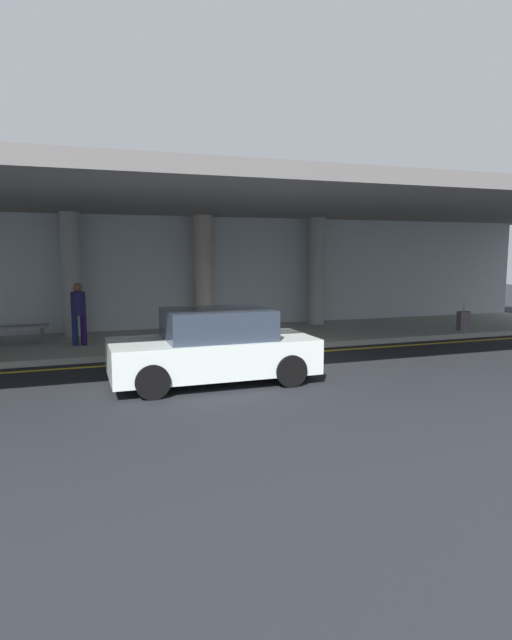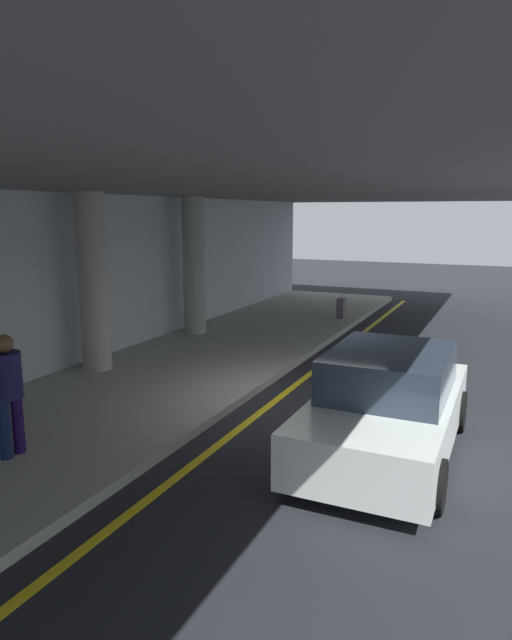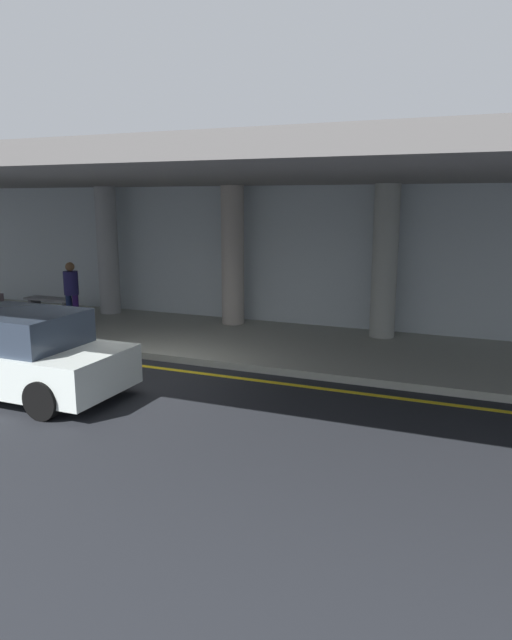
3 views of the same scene
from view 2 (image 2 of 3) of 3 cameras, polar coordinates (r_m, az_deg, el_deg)
name	(u,v)px [view 2 (image 2 of 3)]	position (r m, az deg, el deg)	size (l,w,h in m)	color
ground_plane	(301,406)	(10.11, 4.64, -8.76)	(60.00, 60.00, 0.00)	#202328
sidewalk	(156,381)	(11.47, -10.13, -6.11)	(26.00, 4.20, 0.15)	#9B9E93
lane_stripe_yellow	(274,402)	(10.30, 1.80, -8.34)	(26.00, 0.14, 0.01)	yellow
support_column_center	(93,283)	(11.97, -16.24, 3.65)	(0.60, 0.60, 3.65)	#A39A91
support_column_right_mid	(194,266)	(15.19, -6.32, 5.48)	(0.60, 0.60, 3.65)	#949791
ceiling_overhang	(172,182)	(10.71, -8.58, 13.75)	(28.00, 13.20, 0.30)	slate
terminal_back_wall	(64,284)	(12.50, -18.94, 3.44)	(26.00, 0.30, 3.80)	#AFBAC1
car_white	(387,405)	(8.22, 13.21, -8.46)	(4.10, 1.92, 1.50)	white
person_waiting_for_ride	(8,387)	(8.18, -23.92, -6.27)	(0.38, 0.38, 1.68)	#111D42
suitcase_upright_primary	(341,308)	(17.60, 8.67, 1.19)	(0.36, 0.22, 0.90)	#5E555F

